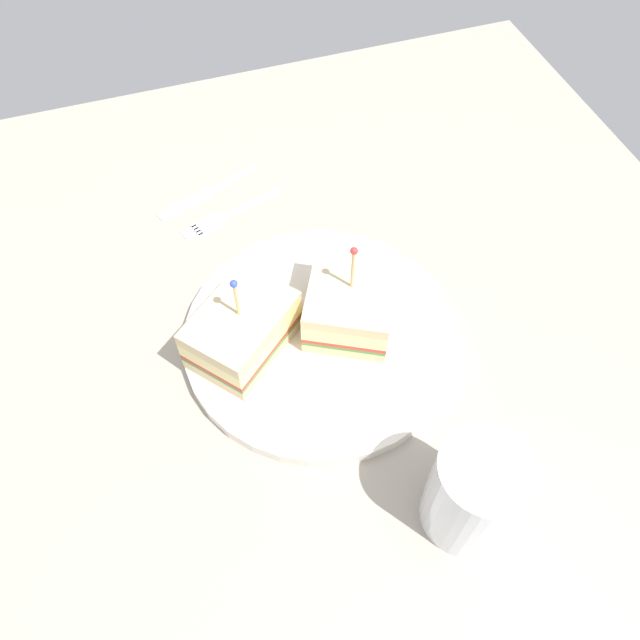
{
  "coord_description": "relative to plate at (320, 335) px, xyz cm",
  "views": [
    {
      "loc": [
        -32.41,
        10.87,
        52.7
      ],
      "look_at": [
        0.0,
        0.0,
        3.36
      ],
      "focal_mm": 35.44,
      "sensor_mm": 36.0,
      "label": 1
    }
  ],
  "objects": [
    {
      "name": "ground_plane",
      "position": [
        0.0,
        0.0,
        -1.68
      ],
      "size": [
        91.2,
        91.2,
        2.0
      ],
      "primitive_type": "cube",
      "color": "#9E9384"
    },
    {
      "name": "fork",
      "position": [
        19.2,
        5.35,
        -0.5
      ],
      "size": [
        5.1,
        12.81,
        0.35
      ],
      "color": "silver",
      "rests_on": "ground_plane"
    },
    {
      "name": "knife",
      "position": [
        23.54,
        6.69,
        -0.5
      ],
      "size": [
        5.81,
        13.03,
        0.35
      ],
      "color": "silver",
      "rests_on": "ground_plane"
    },
    {
      "name": "sandwich_half_front",
      "position": [
        0.64,
        -3.31,
        3.26
      ],
      "size": [
        11.99,
        11.41,
        10.42
      ],
      "color": "beige",
      "rests_on": "plate"
    },
    {
      "name": "drink_glass",
      "position": [
        -20.29,
        -5.79,
        3.74
      ],
      "size": [
        7.29,
        7.29,
        10.13
      ],
      "color": "silver",
      "rests_on": "ground_plane"
    },
    {
      "name": "sandwich_half_back",
      "position": [
        0.79,
        7.37,
        3.33
      ],
      "size": [
        11.71,
        12.09,
        9.99
      ],
      "color": "beige",
      "rests_on": "plate"
    },
    {
      "name": "plate",
      "position": [
        0.0,
        0.0,
        0.0
      ],
      "size": [
        26.74,
        26.74,
        1.36
      ],
      "primitive_type": "cylinder",
      "color": "silver",
      "rests_on": "ground_plane"
    }
  ]
}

